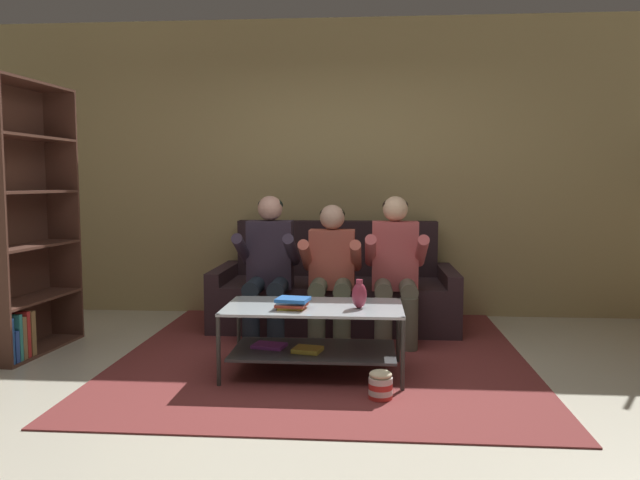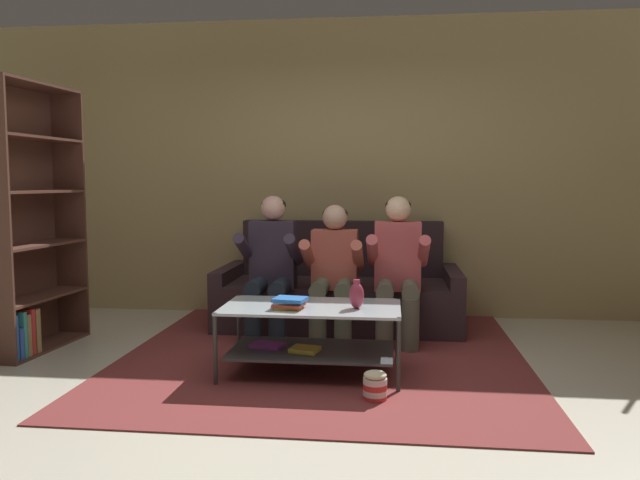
# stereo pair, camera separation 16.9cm
# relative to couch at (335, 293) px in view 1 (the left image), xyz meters

# --- Properties ---
(ground) EXTENTS (16.80, 16.80, 0.00)m
(ground) POSITION_rel_couch_xyz_m (-0.08, -1.91, -0.30)
(ground) COLOR beige
(back_partition) EXTENTS (8.40, 0.12, 2.90)m
(back_partition) POSITION_rel_couch_xyz_m (-0.08, 0.55, 1.15)
(back_partition) COLOR tan
(back_partition) RESTS_ON ground
(couch) EXTENTS (2.18, 0.95, 0.95)m
(couch) POSITION_rel_couch_xyz_m (0.00, 0.00, 0.00)
(couch) COLOR #322126
(couch) RESTS_ON ground
(person_seated_left) EXTENTS (0.50, 0.58, 1.20)m
(person_seated_left) POSITION_rel_couch_xyz_m (-0.53, -0.57, 0.36)
(person_seated_left) COLOR #1C242E
(person_seated_left) RESTS_ON ground
(person_seated_middle) EXTENTS (0.50, 0.58, 1.13)m
(person_seated_middle) POSITION_rel_couch_xyz_m (0.00, -0.58, 0.32)
(person_seated_middle) COLOR #565B46
(person_seated_middle) RESTS_ON ground
(person_seated_right) EXTENTS (0.50, 0.58, 1.20)m
(person_seated_right) POSITION_rel_couch_xyz_m (0.53, -0.57, 0.36)
(person_seated_right) COLOR #5D5A49
(person_seated_right) RESTS_ON ground
(coffee_table) EXTENTS (1.21, 0.65, 0.48)m
(coffee_table) POSITION_rel_couch_xyz_m (-0.07, -1.51, 0.02)
(coffee_table) COLOR #B1C0C6
(coffee_table) RESTS_ON ground
(area_rug) EXTENTS (3.00, 3.44, 0.01)m
(area_rug) POSITION_rel_couch_xyz_m (-0.03, -0.88, -0.29)
(area_rug) COLOR brown
(area_rug) RESTS_ON ground
(vase) EXTENTS (0.10, 0.10, 0.19)m
(vase) POSITION_rel_couch_xyz_m (0.25, -1.56, 0.27)
(vase) COLOR maroon
(vase) RESTS_ON coffee_table
(book_stack) EXTENTS (0.23, 0.20, 0.07)m
(book_stack) POSITION_rel_couch_xyz_m (-0.20, -1.62, 0.22)
(book_stack) COLOR gold
(book_stack) RESTS_ON coffee_table
(bookshelf) EXTENTS (0.38, 0.98, 2.07)m
(bookshelf) POSITION_rel_couch_xyz_m (-2.36, -1.13, 0.60)
(bookshelf) COLOR #533227
(bookshelf) RESTS_ON ground
(popcorn_tub) EXTENTS (0.15, 0.15, 0.19)m
(popcorn_tub) POSITION_rel_couch_xyz_m (0.38, -1.98, -0.20)
(popcorn_tub) COLOR red
(popcorn_tub) RESTS_ON ground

